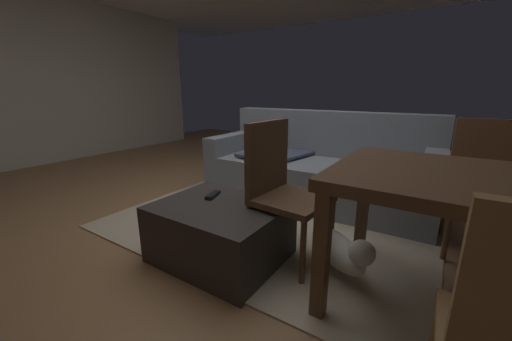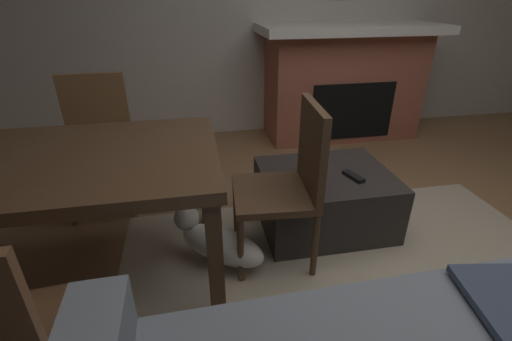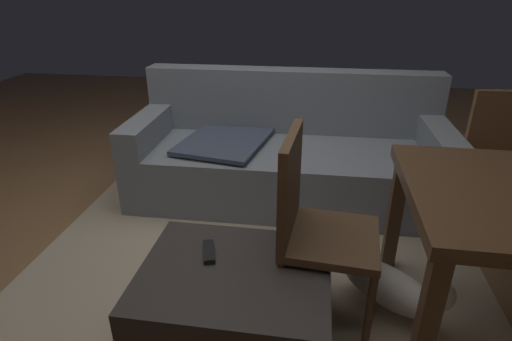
{
  "view_description": "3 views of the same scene",
  "coord_description": "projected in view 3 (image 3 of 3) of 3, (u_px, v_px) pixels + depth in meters",
  "views": [
    {
      "loc": [
        1.48,
        -2.07,
        1.12
      ],
      "look_at": [
        0.51,
        -0.59,
        0.64
      ],
      "focal_mm": 20.81,
      "sensor_mm": 36.0,
      "label": 1
    },
    {
      "loc": [
        1.09,
        1.23,
        1.44
      ],
      "look_at": [
        0.75,
        -0.57,
        0.51
      ],
      "focal_mm": 24.98,
      "sensor_mm": 36.0,
      "label": 2
    },
    {
      "loc": [
        0.58,
        -2.07,
        1.54
      ],
      "look_at": [
        0.41,
        -0.93,
        1.0
      ],
      "focal_mm": 28.99,
      "sensor_mm": 36.0,
      "label": 3
    }
  ],
  "objects": [
    {
      "name": "dining_chair_north",
      "position": [
        506.0,
        161.0,
        2.51
      ],
      "size": [
        0.48,
        0.48,
        0.93
      ],
      "color": "brown",
      "rests_on": "ground"
    },
    {
      "name": "tv_remote",
      "position": [
        209.0,
        252.0,
        1.88
      ],
      "size": [
        0.09,
        0.17,
        0.02
      ],
      "primitive_type": "cube",
      "rotation": [
        0.0,
        0.0,
        0.29
      ],
      "color": "black",
      "rests_on": "ottoman_coffee_table"
    },
    {
      "name": "dining_chair_west",
      "position": [
        312.0,
        219.0,
        1.91
      ],
      "size": [
        0.47,
        0.47,
        0.93
      ],
      "color": "#513823",
      "rests_on": "ground"
    },
    {
      "name": "area_rug",
      "position": [
        258.0,
        248.0,
        2.57
      ],
      "size": [
        2.6,
        2.0,
        0.01
      ],
      "primitive_type": "cube",
      "color": "tan",
      "rests_on": "ground"
    },
    {
      "name": "ottoman_coffee_table",
      "position": [
        235.0,
        305.0,
        1.87
      ],
      "size": [
        0.82,
        0.67,
        0.39
      ],
      "primitive_type": "cube",
      "color": "#2D2826",
      "rests_on": "ground"
    },
    {
      "name": "couch",
      "position": [
        287.0,
        156.0,
        3.12
      ],
      "size": [
        2.27,
        0.95,
        0.9
      ],
      "color": "slate",
      "rests_on": "ground"
    },
    {
      "name": "floor",
      "position": [
        214.0,
        248.0,
        2.58
      ],
      "size": [
        9.11,
        9.11,
        0.0
      ],
      "primitive_type": "plane",
      "color": "olive"
    },
    {
      "name": "small_dog",
      "position": [
        394.0,
        287.0,
        2.02
      ],
      "size": [
        0.53,
        0.49,
        0.28
      ],
      "color": "silver",
      "rests_on": "ground"
    }
  ]
}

